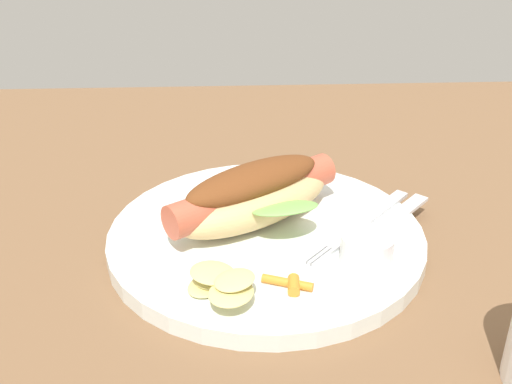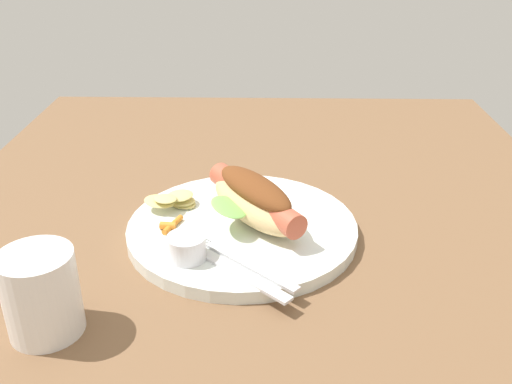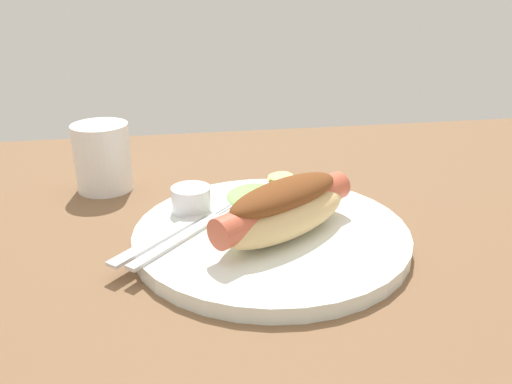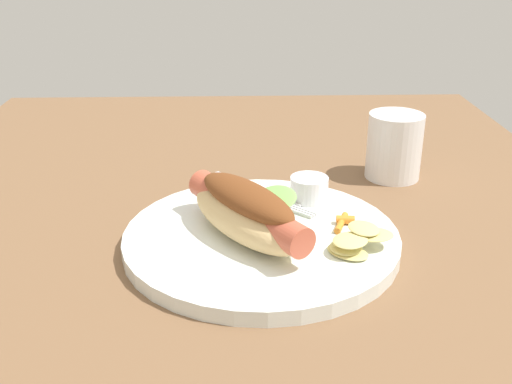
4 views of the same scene
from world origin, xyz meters
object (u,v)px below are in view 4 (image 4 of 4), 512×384
Objects in this scene: drinking_cup at (396,146)px; sauce_ramekin at (311,189)px; carrot_garnish at (345,221)px; fork at (256,196)px; plate at (263,239)px; chips_pile at (358,241)px; hot_dog at (249,211)px; knife at (258,188)px.

sauce_ramekin is at bearing 130.60° from drinking_cup.
fork is at bearing 50.73° from carrot_garnish.
chips_pile is at bearing -114.31° from plate.
plate is 4.15cm from hot_dog.
drinking_cup is (19.78, -19.91, -0.15)cm from hot_dog.
fork is 16.37cm from chips_pile.
carrot_garnish is at bearing -4.47° from knife.
hot_dog is 12.56cm from knife.
hot_dog is at bearing 102.96° from carrot_garnish.
sauce_ramekin is 0.56× the size of chips_pile.
fork is 3.15× the size of carrot_garnish.
chips_pile is 1.90× the size of carrot_garnish.
chips_pile is 0.90× the size of drinking_cup.
hot_dog is at bearing -53.93° from fork.
sauce_ramekin reaches higher than knife.
drinking_cup is at bearing 69.41° from fork.
plate is at bearing -46.29° from knife.
plate is 3.31× the size of drinking_cup.
sauce_ramekin is 6.96cm from knife.
hot_dog is at bearing 73.55° from chips_pile.
chips_pile is (-12.22, -3.33, -0.36)cm from sauce_ramekin.
plate is at bearing 65.69° from chips_pile.
hot_dog is 1.21× the size of knife.
sauce_ramekin reaches higher than fork.
fork is 2.20cm from knife.
hot_dog is 10.92cm from carrot_garnish.
carrot_garnish is (-9.80, -9.05, 0.23)cm from knife.
sauce_ramekin is 7.36cm from carrot_garnish.
hot_dog is 11.79cm from sauce_ramekin.
chips_pile reaches higher than fork.
hot_dog is 1.33× the size of fork.
knife is (2.18, -0.27, -0.02)cm from fork.
sauce_ramekin is at bearing 23.91° from carrot_garnish.
drinking_cup reaches higher than chips_pile.
fork is (8.99, 0.44, 1.00)cm from plate.
carrot_garnish reaches higher than fork.
drinking_cup is (7.60, -18.61, 2.61)cm from knife.
plate is 2.02× the size of knife.
sauce_ramekin reaches higher than plate.
chips_pile is (-3.17, -10.73, -1.87)cm from hot_dog.
sauce_ramekin is 0.31× the size of knife.
chips_pile reaches higher than knife.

